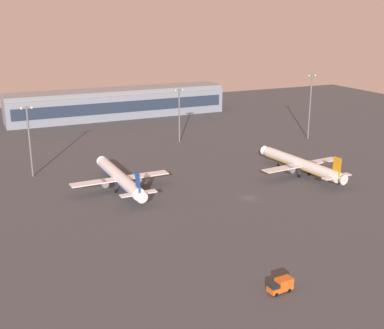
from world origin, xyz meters
TOP-DOWN VIEW (x-y plane):
  - ground_plane at (0.00, 0.00)m, footprint 416.00×416.00m
  - terminal_building at (-0.19, 148.34)m, footprint 126.26×22.40m
  - airplane_taxiway_distant at (29.88, 12.78)m, footprint 34.33×44.05m
  - airplane_mid_apron at (-36.21, 25.18)m, footprint 34.22×44.01m
  - catering_truck at (-23.84, -52.83)m, footprint 5.80×2.74m
  - apron_light_east at (-61.49, 53.26)m, footprint 4.80×0.90m
  - apron_light_west at (8.56, 77.88)m, footprint 4.80×0.90m
  - apron_light_central at (67.90, 58.26)m, footprint 4.80×0.90m

SIDE VIEW (x-z plane):
  - ground_plane at x=0.00m, z-range 0.00..0.00m
  - catering_truck at x=-23.84m, z-range 0.05..3.10m
  - airplane_taxiway_distant at x=29.88m, z-range -1.38..9.91m
  - airplane_mid_apron at x=-36.21m, z-range -1.38..9.92m
  - terminal_building at x=-0.19m, z-range -0.11..16.29m
  - apron_light_west at x=8.56m, z-range 1.83..26.92m
  - apron_light_east at x=-61.49m, z-range 1.85..28.06m
  - apron_light_central at x=67.90m, z-range 1.90..32.82m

